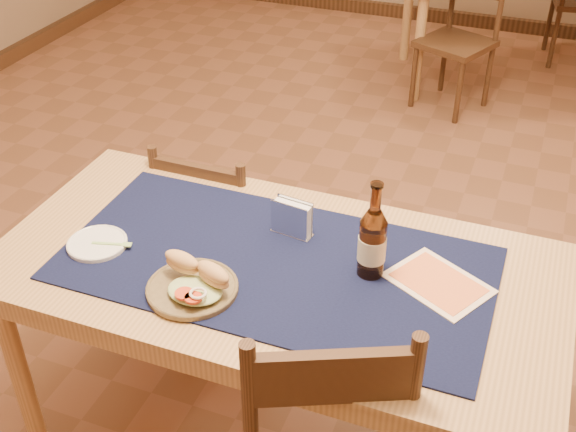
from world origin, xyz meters
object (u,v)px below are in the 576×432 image
(main_table, at_px, (276,287))
(sandwich_plate, at_px, (194,284))
(beer_bottle, at_px, (372,241))
(napkin_holder, at_px, (292,219))
(chair_main_far, at_px, (219,231))

(main_table, bearing_deg, sandwich_plate, -128.89)
(main_table, distance_m, sandwich_plate, 0.27)
(beer_bottle, relative_size, napkin_holder, 2.20)
(main_table, bearing_deg, beer_bottle, 11.42)
(sandwich_plate, xyz_separation_m, napkin_holder, (0.15, 0.34, 0.03))
(sandwich_plate, xyz_separation_m, beer_bottle, (0.41, 0.24, 0.08))
(beer_bottle, height_order, napkin_holder, beer_bottle)
(main_table, xyz_separation_m, sandwich_plate, (-0.15, -0.19, 0.11))
(main_table, bearing_deg, chair_main_far, 131.14)
(chair_main_far, bearing_deg, beer_bottle, -32.34)
(chair_main_far, relative_size, sandwich_plate, 3.36)
(napkin_holder, bearing_deg, sandwich_plate, -113.57)
(main_table, relative_size, chair_main_far, 1.94)
(napkin_holder, bearing_deg, chair_main_far, 141.13)
(chair_main_far, bearing_deg, sandwich_plate, -68.30)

